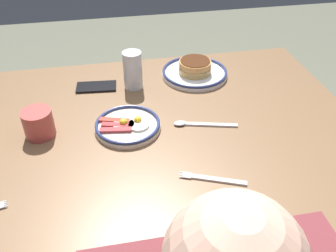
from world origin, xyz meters
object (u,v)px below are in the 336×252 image
object	(u,v)px
plate_near_main	(195,71)
coffee_mug	(38,123)
plate_center_pancakes	(128,125)
tea_spoon	(196,124)
cell_phone	(96,87)
drinking_glass	(133,72)
fork_far	(213,179)

from	to	relation	value
plate_near_main	coffee_mug	distance (m)	0.61
plate_center_pancakes	tea_spoon	distance (m)	0.22
plate_near_main	coffee_mug	bearing A→B (deg)	25.83
plate_near_main	coffee_mug	world-z (taller)	coffee_mug
plate_center_pancakes	coffee_mug	xyz separation A→B (m)	(0.26, -0.02, 0.03)
cell_phone	plate_near_main	bearing A→B (deg)	-171.86
drinking_glass	cell_phone	world-z (taller)	drinking_glass
plate_near_main	coffee_mug	size ratio (longest dim) A/B	2.08
plate_near_main	coffee_mug	xyz separation A→B (m)	(0.55, 0.27, 0.02)
plate_center_pancakes	fork_far	xyz separation A→B (m)	(-0.20, 0.27, -0.01)
plate_near_main	plate_center_pancakes	world-z (taller)	plate_near_main
plate_center_pancakes	tea_spoon	xyz separation A→B (m)	(-0.22, 0.02, -0.01)
coffee_mug	tea_spoon	size ratio (longest dim) A/B	0.61
plate_center_pancakes	coffee_mug	size ratio (longest dim) A/B	1.70
plate_near_main	drinking_glass	xyz separation A→B (m)	(0.24, 0.04, 0.04)
plate_center_pancakes	fork_far	size ratio (longest dim) A/B	1.20
coffee_mug	plate_near_main	bearing A→B (deg)	-154.17
plate_center_pancakes	fork_far	world-z (taller)	plate_center_pancakes
plate_center_pancakes	drinking_glass	distance (m)	0.26
plate_center_pancakes	drinking_glass	xyz separation A→B (m)	(-0.05, -0.25, 0.05)
plate_near_main	drinking_glass	world-z (taller)	drinking_glass
coffee_mug	fork_far	world-z (taller)	coffee_mug
plate_near_main	fork_far	distance (m)	0.56
fork_far	tea_spoon	world-z (taller)	tea_spoon
coffee_mug	fork_far	xyz separation A→B (m)	(-0.46, 0.29, -0.04)
plate_near_main	plate_center_pancakes	bearing A→B (deg)	45.13
plate_near_main	cell_phone	xyz separation A→B (m)	(0.38, 0.02, -0.02)
plate_center_pancakes	cell_phone	world-z (taller)	plate_center_pancakes
fork_far	cell_phone	bearing A→B (deg)	-61.89
plate_center_pancakes	tea_spoon	size ratio (longest dim) A/B	1.03
plate_near_main	fork_far	world-z (taller)	plate_near_main
drinking_glass	tea_spoon	xyz separation A→B (m)	(-0.17, 0.27, -0.06)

